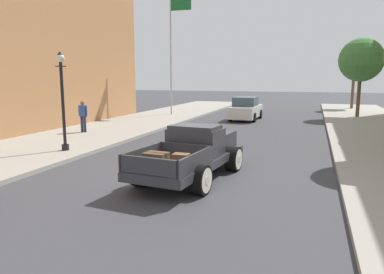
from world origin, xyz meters
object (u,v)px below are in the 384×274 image
at_px(street_lamp_near, 62,94).
at_px(car_background_white, 246,109).
at_px(pedestrian_sidewalk_left, 83,115).
at_px(street_tree_farthest, 355,64).
at_px(street_tree_third, 361,60).
at_px(hotrod_truck_gunmetal, 194,152).
at_px(flagpole, 173,41).

bearing_deg(street_lamp_near, car_background_white, 71.52).
bearing_deg(pedestrian_sidewalk_left, street_lamp_near, -63.13).
bearing_deg(car_background_white, street_tree_farthest, 54.63).
bearing_deg(pedestrian_sidewalk_left, street_tree_third, 41.70).
bearing_deg(car_background_white, pedestrian_sidewalk_left, -125.60).
distance_m(car_background_white, street_tree_third, 9.10).
bearing_deg(street_tree_farthest, car_background_white, -125.37).
bearing_deg(car_background_white, street_lamp_near, -108.48).
bearing_deg(pedestrian_sidewalk_left, hotrod_truck_gunmetal, -35.88).
height_order(car_background_white, street_tree_third, street_tree_third).
relative_size(car_background_white, street_lamp_near, 1.13).
relative_size(street_lamp_near, street_tree_farthest, 0.73).
relative_size(street_lamp_near, flagpole, 0.42).
height_order(flagpole, street_tree_third, flagpole).
bearing_deg(street_tree_third, street_lamp_near, -125.45).
height_order(street_tree_third, street_tree_farthest, street_tree_third).
relative_size(hotrod_truck_gunmetal, flagpole, 0.55).
bearing_deg(hotrod_truck_gunmetal, street_tree_farthest, 75.76).
height_order(street_lamp_near, street_tree_third, street_tree_third).
bearing_deg(flagpole, street_tree_farthest, 37.34).
height_order(hotrod_truck_gunmetal, street_tree_third, street_tree_third).
bearing_deg(flagpole, car_background_white, -7.14).
bearing_deg(street_lamp_near, hotrod_truck_gunmetal, -14.17).
bearing_deg(hotrod_truck_gunmetal, pedestrian_sidewalk_left, 144.12).
relative_size(street_lamp_near, street_tree_third, 0.68).
xyz_separation_m(pedestrian_sidewalk_left, street_tree_third, (14.62, 13.02, 3.17)).
bearing_deg(hotrod_truck_gunmetal, street_tree_third, 71.02).
xyz_separation_m(car_background_white, flagpole, (-5.83, 0.73, 5.00)).
xyz_separation_m(hotrod_truck_gunmetal, street_lamp_near, (-5.90, 1.49, 1.63)).
bearing_deg(hotrod_truck_gunmetal, flagpole, 113.39).
bearing_deg(street_tree_farthest, hotrod_truck_gunmetal, -104.24).
relative_size(hotrod_truck_gunmetal, car_background_white, 1.17).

